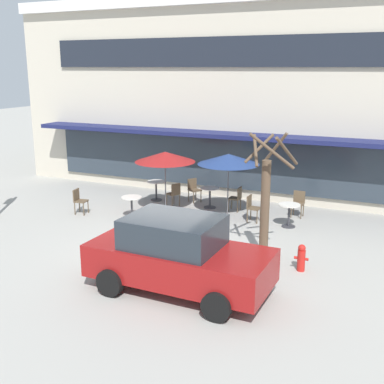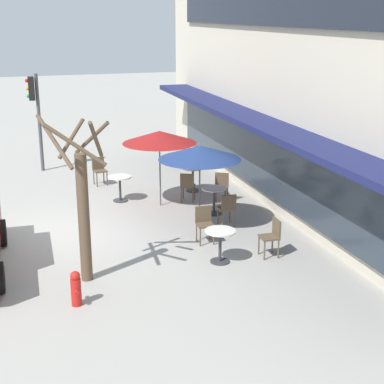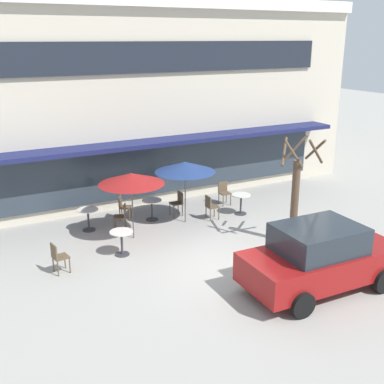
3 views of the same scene
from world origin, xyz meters
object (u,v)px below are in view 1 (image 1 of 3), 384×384
parked_sedan (178,255)px  fire_hydrant (301,258)px  cafe_chair_0 (237,197)px  cafe_chair_2 (298,202)px  cafe_chair_3 (174,193)px  patio_umbrella_green_folded (165,157)px  cafe_chair_1 (194,188)px  patio_umbrella_cream_folded (229,159)px  cafe_table_near_wall (210,194)px  cafe_table_streetside (156,187)px  cafe_table_mid_patio (132,204)px  street_tree (266,200)px  cafe_table_by_tree (289,212)px  cafe_chair_5 (252,206)px  cafe_chair_4 (79,199)px

parked_sedan → fire_hydrant: 3.33m
cafe_chair_0 → cafe_chair_2: 2.16m
cafe_chair_3 → parked_sedan: (3.13, -6.19, 0.35)m
patio_umbrella_green_folded → cafe_chair_3: patio_umbrella_green_folded is taller
cafe_chair_1 → cafe_chair_3: size_ratio=1.00×
patio_umbrella_cream_folded → parked_sedan: 6.01m
cafe_table_near_wall → cafe_chair_0: size_ratio=0.85×
cafe_chair_2 → cafe_chair_3: same height
cafe_table_streetside → patio_umbrella_cream_folded: patio_umbrella_cream_folded is taller
cafe_table_mid_patio → cafe_table_near_wall: bearing=49.0°
street_tree → fire_hydrant: size_ratio=4.98×
patio_umbrella_cream_folded → patio_umbrella_green_folded: bearing=-167.2°
cafe_table_mid_patio → street_tree: bearing=-18.4°
cafe_table_streetside → cafe_chair_2: cafe_chair_2 is taller
cafe_table_by_tree → street_tree: bearing=-89.7°
patio_umbrella_cream_folded → cafe_table_mid_patio: bearing=-152.5°
cafe_chair_3 → fire_hydrant: cafe_chair_3 is taller
parked_sedan → patio_umbrella_cream_folded: bearing=98.8°
cafe_table_near_wall → cafe_table_streetside: (-2.29, 0.12, 0.00)m
street_tree → cafe_chair_1: bearing=132.0°
cafe_chair_3 → street_tree: bearing=-38.9°
cafe_table_by_tree → cafe_chair_1: (-4.03, 1.51, 0.01)m
cafe_chair_5 → street_tree: size_ratio=0.25×
cafe_table_by_tree → cafe_chair_5: bearing=177.6°
parked_sedan → patio_umbrella_green_folded: bearing=119.7°
cafe_chair_2 → fire_hydrant: bearing=-77.0°
cafe_chair_2 → cafe_chair_0: bearing=-172.7°
cafe_chair_1 → cafe_chair_5: bearing=-27.7°
cafe_chair_0 → cafe_chair_3: size_ratio=1.00×
cafe_chair_1 → fire_hydrant: bearing=-43.3°
cafe_chair_4 → parked_sedan: (5.78, -4.01, 0.35)m
cafe_table_mid_patio → parked_sedan: size_ratio=0.18×
cafe_table_streetside → cafe_table_mid_patio: bearing=-82.1°
cafe_table_near_wall → cafe_chair_2: (3.18, 0.28, 0.01)m
cafe_table_near_wall → patio_umbrella_cream_folded: size_ratio=0.35×
cafe_chair_2 → cafe_chair_5: same height
cafe_table_mid_patio → cafe_chair_4: bearing=-171.2°
cafe_chair_5 → fire_hydrant: size_ratio=1.26×
street_tree → cafe_chair_5: bearing=112.8°
cafe_table_streetside → parked_sedan: 7.87m
cafe_table_by_tree → cafe_table_mid_patio: size_ratio=1.00×
patio_umbrella_cream_folded → cafe_chair_5: patio_umbrella_cream_folded is taller
cafe_table_by_tree → cafe_chair_5: 1.26m
cafe_table_near_wall → cafe_table_mid_patio: same height
cafe_table_mid_patio → patio_umbrella_cream_folded: size_ratio=0.35×
cafe_chair_3 → cafe_chair_0: bearing=9.3°
cafe_table_mid_patio → patio_umbrella_green_folded: (0.77, 1.03, 1.51)m
patio_umbrella_cream_folded → cafe_chair_2: 2.86m
cafe_table_mid_patio → cafe_chair_5: 4.07m
cafe_chair_0 → cafe_table_mid_patio: bearing=-143.0°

